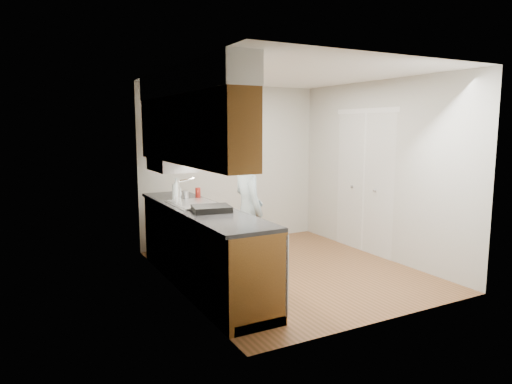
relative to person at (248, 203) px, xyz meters
The scene contains 16 objects.
floor 1.06m from the person, 14.22° to the right, with size 3.50×3.50×0.00m, color brown.
ceiling 1.68m from the person, 14.22° to the right, with size 3.50×3.50×0.00m, color white.
wall_left 1.04m from the person, behind, with size 0.02×3.50×2.50m, color #B8B8AD.
wall_right 2.06m from the person, ahead, with size 0.02×3.50×2.50m, color #B8B8AD.
wall_back 1.73m from the person, 72.08° to the left, with size 3.00×0.02×2.50m, color #B8B8AD.
counter 0.81m from the person, 168.77° to the right, with size 0.64×2.80×1.30m.
upper_cabinets 1.32m from the person, behind, with size 0.47×2.80×1.21m.
closet_door 2.02m from the person, ahead, with size 0.02×1.22×2.05m, color white.
floor_mat 0.90m from the person, 90.00° to the left, with size 0.51×0.87×0.02m, color #5C5C5F.
person is the anchor object (origin of this frame).
soap_bottle_a 0.92m from the person, 151.74° to the left, with size 0.11×0.11×0.29m, color silver.
soap_bottle_b 1.00m from the person, 132.59° to the left, with size 0.08×0.08×0.18m, color silver.
soap_bottle_c 0.97m from the person, 136.65° to the left, with size 0.12×0.12×0.15m, color silver.
soda_can 0.74m from the person, 127.51° to the left, with size 0.07×0.07×0.13m, color #B6281F.
steel_can 0.80m from the person, 145.93° to the left, with size 0.06×0.06×0.11m, color #A5A5AA.
dish_rack 0.82m from the person, 146.79° to the right, with size 0.40×0.34×0.06m, color black.
Camera 1 is at (-3.08, -4.86, 1.86)m, focal length 32.00 mm.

